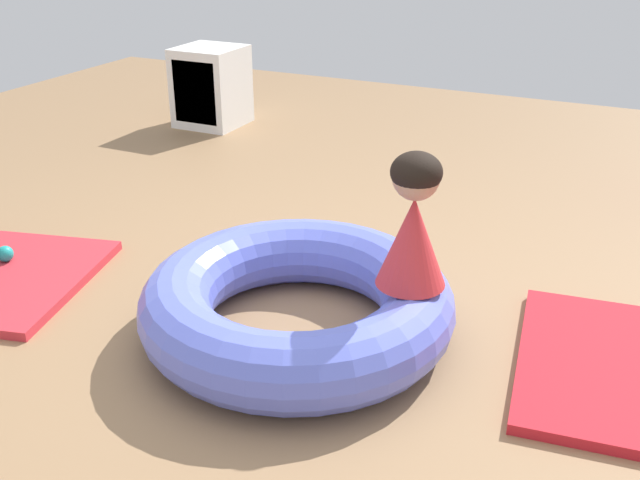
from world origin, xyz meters
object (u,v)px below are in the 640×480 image
(inflatable_cushion, at_px, (297,303))
(storage_cube, at_px, (209,87))
(child_in_red, at_px, (414,222))
(play_ball_teal, at_px, (5,254))

(inflatable_cushion, xyz_separation_m, storage_cube, (-1.87, 2.28, 0.14))
(child_in_red, distance_m, play_ball_teal, 1.89)
(inflatable_cushion, relative_size, storage_cube, 2.11)
(play_ball_teal, xyz_separation_m, storage_cube, (-0.44, 2.35, 0.20))
(play_ball_teal, bearing_deg, child_in_red, 4.98)
(child_in_red, distance_m, storage_cube, 3.17)
(inflatable_cushion, height_order, play_ball_teal, inflatable_cushion)
(inflatable_cushion, height_order, child_in_red, child_in_red)
(child_in_red, xyz_separation_m, storage_cube, (-2.28, 2.19, -0.23))
(inflatable_cushion, xyz_separation_m, child_in_red, (0.41, 0.09, 0.37))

